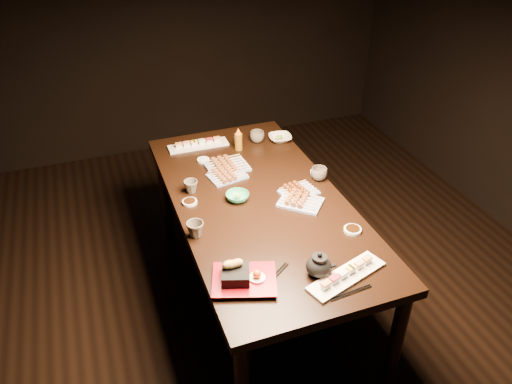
# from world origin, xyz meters

# --- Properties ---
(ground) EXTENTS (5.00, 5.00, 0.00)m
(ground) POSITION_xyz_m (0.00, 0.00, 0.00)
(ground) COLOR black
(ground) RESTS_ON ground
(dining_table) EXTENTS (1.11, 1.89, 0.75)m
(dining_table) POSITION_xyz_m (-0.01, 0.29, 0.38)
(dining_table) COLOR black
(dining_table) RESTS_ON ground
(sushi_platter_near) EXTENTS (0.42, 0.23, 0.05)m
(sushi_platter_near) POSITION_xyz_m (0.14, -0.42, 0.77)
(sushi_platter_near) COLOR white
(sushi_platter_near) RESTS_ON dining_table
(sushi_platter_far) EXTENTS (0.39, 0.11, 0.05)m
(sushi_platter_far) POSITION_xyz_m (-0.17, 1.01, 0.77)
(sushi_platter_far) COLOR white
(sushi_platter_far) RESTS_ON dining_table
(yakitori_plate_center) EXTENTS (0.23, 0.19, 0.05)m
(yakitori_plate_center) POSITION_xyz_m (-0.10, 0.58, 0.78)
(yakitori_plate_center) COLOR #828EB6
(yakitori_plate_center) RESTS_ON dining_table
(yakitori_plate_right) EXTENTS (0.28, 0.27, 0.06)m
(yakitori_plate_right) POSITION_xyz_m (0.19, 0.18, 0.78)
(yakitori_plate_right) COLOR #828EB6
(yakitori_plate_right) RESTS_ON dining_table
(yakitori_plate_left) EXTENTS (0.25, 0.19, 0.06)m
(yakitori_plate_left) POSITION_xyz_m (-0.07, 0.67, 0.78)
(yakitori_plate_left) COLOR #828EB6
(yakitori_plate_left) RESTS_ON dining_table
(tsukune_plate) EXTENTS (0.22, 0.18, 0.05)m
(tsukune_plate) POSITION_xyz_m (0.22, 0.28, 0.78)
(tsukune_plate) COLOR #828EB6
(tsukune_plate) RESTS_ON dining_table
(edamame_bowl_green) EXTENTS (0.17, 0.17, 0.04)m
(edamame_bowl_green) POSITION_xyz_m (-0.12, 0.33, 0.77)
(edamame_bowl_green) COLOR #339D69
(edamame_bowl_green) RESTS_ON dining_table
(edamame_bowl_cream) EXTENTS (0.17, 0.17, 0.04)m
(edamame_bowl_cream) POSITION_xyz_m (0.37, 0.90, 0.77)
(edamame_bowl_cream) COLOR beige
(edamame_bowl_cream) RESTS_ON dining_table
(tempura_tray) EXTENTS (0.34, 0.30, 0.10)m
(tempura_tray) POSITION_xyz_m (-0.30, -0.29, 0.80)
(tempura_tray) COLOR black
(tempura_tray) RESTS_ON dining_table
(teacup_near_left) EXTENTS (0.10, 0.10, 0.08)m
(teacup_near_left) POSITION_xyz_m (-0.41, 0.10, 0.79)
(teacup_near_left) COLOR #524A3F
(teacup_near_left) RESTS_ON dining_table
(teacup_mid_right) EXTENTS (0.10, 0.10, 0.07)m
(teacup_mid_right) POSITION_xyz_m (0.39, 0.37, 0.79)
(teacup_mid_right) COLOR #524A3F
(teacup_mid_right) RESTS_ON dining_table
(teacup_far_left) EXTENTS (0.09, 0.09, 0.07)m
(teacup_far_left) POSITION_xyz_m (-0.34, 0.49, 0.79)
(teacup_far_left) COLOR #524A3F
(teacup_far_left) RESTS_ON dining_table
(teacup_far_right) EXTENTS (0.10, 0.10, 0.07)m
(teacup_far_right) POSITION_xyz_m (0.22, 0.94, 0.79)
(teacup_far_right) COLOR #524A3F
(teacup_far_right) RESTS_ON dining_table
(teapot) EXTENTS (0.19, 0.19, 0.12)m
(teapot) POSITION_xyz_m (0.03, -0.35, 0.81)
(teapot) COLOR black
(teapot) RESTS_ON dining_table
(condiment_bottle) EXTENTS (0.06, 0.06, 0.15)m
(condiment_bottle) POSITION_xyz_m (0.07, 0.88, 0.82)
(condiment_bottle) COLOR brown
(condiment_bottle) RESTS_ON dining_table
(sauce_dish_west) EXTENTS (0.08, 0.08, 0.01)m
(sauce_dish_west) POSITION_xyz_m (-0.37, 0.39, 0.76)
(sauce_dish_west) COLOR white
(sauce_dish_west) RESTS_ON dining_table
(sauce_dish_east) EXTENTS (0.08, 0.08, 0.01)m
(sauce_dish_east) POSITION_xyz_m (0.41, 0.44, 0.76)
(sauce_dish_east) COLOR white
(sauce_dish_east) RESTS_ON dining_table
(sauce_dish_se) EXTENTS (0.12, 0.12, 0.02)m
(sauce_dish_se) POSITION_xyz_m (0.33, -0.13, 0.76)
(sauce_dish_se) COLOR white
(sauce_dish_se) RESTS_ON dining_table
(sauce_dish_nw) EXTENTS (0.09, 0.09, 0.01)m
(sauce_dish_nw) POSITION_xyz_m (-0.18, 0.81, 0.76)
(sauce_dish_nw) COLOR white
(sauce_dish_nw) RESTS_ON dining_table
(chopsticks_near) EXTENTS (0.20, 0.15, 0.01)m
(chopsticks_near) POSITION_xyz_m (-0.17, -0.31, 0.75)
(chopsticks_near) COLOR black
(chopsticks_near) RESTS_ON dining_table
(chopsticks_se) EXTENTS (0.21, 0.04, 0.01)m
(chopsticks_se) POSITION_xyz_m (0.11, -0.51, 0.75)
(chopsticks_se) COLOR black
(chopsticks_se) RESTS_ON dining_table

